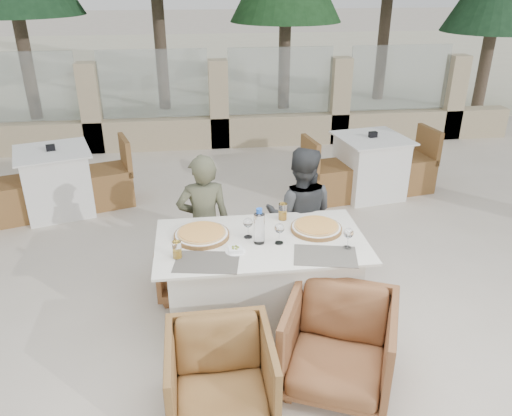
{
  "coord_description": "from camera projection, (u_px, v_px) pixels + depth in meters",
  "views": [
    {
      "loc": [
        -0.42,
        -3.2,
        2.61
      ],
      "look_at": [
        0.04,
        0.41,
        0.9
      ],
      "focal_mm": 35.0,
      "sensor_mm": 36.0,
      "label": 1
    }
  ],
  "objects": [
    {
      "name": "ground",
      "position": [
        257.0,
        330.0,
        4.03
      ],
      "size": [
        80.0,
        80.0,
        0.0
      ],
      "primitive_type": "plane",
      "color": "beige",
      "rests_on": "ground"
    },
    {
      "name": "sand_patch",
      "position": [
        203.0,
        60.0,
        16.59
      ],
      "size": [
        30.0,
        16.0,
        0.01
      ],
      "primitive_type": "cube",
      "color": "beige",
      "rests_on": "ground"
    },
    {
      "name": "perimeter_wall_far",
      "position": [
        219.0,
        98.0,
        8.0
      ],
      "size": [
        10.0,
        0.34,
        1.6
      ],
      "primitive_type": null,
      "color": "tan",
      "rests_on": "ground"
    },
    {
      "name": "dining_table",
      "position": [
        261.0,
        282.0,
        3.97
      ],
      "size": [
        1.6,
        0.9,
        0.77
      ],
      "primitive_type": null,
      "color": "white",
      "rests_on": "ground"
    },
    {
      "name": "placemat_near_left",
      "position": [
        207.0,
        262.0,
        3.51
      ],
      "size": [
        0.49,
        0.37,
        0.0
      ],
      "primitive_type": "cube",
      "rotation": [
        0.0,
        0.0,
        -0.17
      ],
      "color": "#555049",
      "rests_on": "dining_table"
    },
    {
      "name": "placemat_near_right",
      "position": [
        325.0,
        256.0,
        3.59
      ],
      "size": [
        0.5,
        0.39,
        0.0
      ],
      "primitive_type": "cube",
      "rotation": [
        0.0,
        0.0,
        -0.21
      ],
      "color": "#635E55",
      "rests_on": "dining_table"
    },
    {
      "name": "pizza_left",
      "position": [
        202.0,
        234.0,
        3.84
      ],
      "size": [
        0.54,
        0.54,
        0.06
      ],
      "primitive_type": "cylinder",
      "rotation": [
        0.0,
        0.0,
        0.32
      ],
      "color": "orange",
      "rests_on": "dining_table"
    },
    {
      "name": "pizza_right",
      "position": [
        316.0,
        227.0,
        3.94
      ],
      "size": [
        0.51,
        0.51,
        0.05
      ],
      "primitive_type": "cylinder",
      "rotation": [
        0.0,
        0.0,
        -0.32
      ],
      "color": "orange",
      "rests_on": "dining_table"
    },
    {
      "name": "water_bottle",
      "position": [
        259.0,
        226.0,
        3.71
      ],
      "size": [
        0.09,
        0.09,
        0.28
      ],
      "primitive_type": "cylinder",
      "rotation": [
        0.0,
        0.0,
        0.15
      ],
      "color": "silver",
      "rests_on": "dining_table"
    },
    {
      "name": "wine_glass_centre",
      "position": [
        248.0,
        227.0,
        3.81
      ],
      "size": [
        0.08,
        0.08,
        0.18
      ],
      "primitive_type": null,
      "rotation": [
        0.0,
        0.0,
        0.02
      ],
      "color": "silver",
      "rests_on": "dining_table"
    },
    {
      "name": "wine_glass_near",
      "position": [
        279.0,
        232.0,
        3.72
      ],
      "size": [
        0.08,
        0.08,
        0.18
      ],
      "primitive_type": null,
      "rotation": [
        0.0,
        0.0,
        0.1
      ],
      "color": "silver",
      "rests_on": "dining_table"
    },
    {
      "name": "wine_glass_corner",
      "position": [
        348.0,
        237.0,
        3.65
      ],
      "size": [
        0.09,
        0.09,
        0.18
      ],
      "primitive_type": null,
      "rotation": [
        0.0,
        0.0,
        0.21
      ],
      "color": "white",
      "rests_on": "dining_table"
    },
    {
      "name": "beer_glass_left",
      "position": [
        177.0,
        250.0,
        3.54
      ],
      "size": [
        0.07,
        0.07,
        0.13
      ],
      "primitive_type": "cylinder",
      "rotation": [
        0.0,
        0.0,
        -0.12
      ],
      "color": "gold",
      "rests_on": "dining_table"
    },
    {
      "name": "beer_glass_right",
      "position": [
        283.0,
        212.0,
        4.1
      ],
      "size": [
        0.09,
        0.09,
        0.14
      ],
      "primitive_type": "cylinder",
      "rotation": [
        0.0,
        0.0,
        -0.39
      ],
      "color": "gold",
      "rests_on": "dining_table"
    },
    {
      "name": "olive_dish",
      "position": [
        235.0,
        249.0,
        3.64
      ],
      "size": [
        0.12,
        0.12,
        0.04
      ],
      "primitive_type": null,
      "rotation": [
        0.0,
        0.0,
        -0.09
      ],
      "color": "white",
      "rests_on": "dining_table"
    },
    {
      "name": "armchair_far_left",
      "position": [
        194.0,
        263.0,
        4.43
      ],
      "size": [
        0.63,
        0.65,
        0.57
      ],
      "primitive_type": "imported",
      "rotation": [
        0.0,
        0.0,
        3.1
      ],
      "color": "brown",
      "rests_on": "ground"
    },
    {
      "name": "armchair_far_right",
      "position": [
        302.0,
        251.0,
        4.57
      ],
      "size": [
        0.82,
        0.84,
        0.61
      ],
      "primitive_type": "imported",
      "rotation": [
        0.0,
        0.0,
        3.44
      ],
      "color": "#986037",
      "rests_on": "ground"
    },
    {
      "name": "armchair_near_left",
      "position": [
        221.0,
        379.0,
        3.13
      ],
      "size": [
        0.67,
        0.69,
        0.62
      ],
      "primitive_type": "imported",
      "rotation": [
        0.0,
        0.0,
        0.01
      ],
      "color": "brown",
      "rests_on": "ground"
    },
    {
      "name": "armchair_near_right",
      "position": [
        339.0,
        345.0,
        3.38
      ],
      "size": [
        0.95,
        0.96,
        0.67
      ],
      "primitive_type": "imported",
      "rotation": [
        0.0,
        0.0,
        -0.41
      ],
      "color": "brown",
      "rests_on": "ground"
    },
    {
      "name": "diner_left",
      "position": [
        204.0,
        224.0,
        4.34
      ],
      "size": [
        0.48,
        0.33,
        1.27
      ],
      "primitive_type": "imported",
      "rotation": [
        0.0,
        0.0,
        3.2
      ],
      "color": "#50513B",
      "rests_on": "ground"
    },
    {
      "name": "diner_right",
      "position": [
        300.0,
        216.0,
        4.46
      ],
      "size": [
        0.73,
        0.63,
        1.29
      ],
      "primitive_type": "imported",
      "rotation": [
        0.0,
        0.0,
        2.9
      ],
      "color": "#3B3D40",
      "rests_on": "ground"
    },
    {
      "name": "bg_table_a",
      "position": [
        57.0,
        182.0,
        5.89
      ],
      "size": [
        1.81,
        1.26,
        0.77
      ],
      "primitive_type": null,
      "rotation": [
        0.0,
        0.0,
        0.29
      ],
      "color": "white",
      "rests_on": "ground"
    },
    {
      "name": "bg_table_b",
      "position": [
        370.0,
        166.0,
        6.36
      ],
      "size": [
        1.75,
        1.08,
        0.77
      ],
      "primitive_type": null,
      "rotation": [
        0.0,
        0.0,
        0.17
      ],
      "color": "white",
      "rests_on": "ground"
    }
  ]
}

